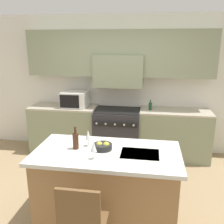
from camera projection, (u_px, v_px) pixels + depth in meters
ground_plane at (100, 207)px, 3.43m from camera, size 10.00×10.00×0.00m
back_cabinetry at (120, 73)px, 4.88m from camera, size 10.00×0.46×2.70m
back_counter at (118, 131)px, 4.95m from camera, size 3.51×0.62×0.95m
range_stove at (117, 132)px, 4.93m from camera, size 0.87×0.70×0.92m
microwave at (75, 99)px, 4.91m from camera, size 0.48×0.44×0.30m
kitchen_island at (107, 186)px, 3.07m from camera, size 1.73×0.90×0.94m
island_chair at (82, 224)px, 2.32m from camera, size 0.42×0.40×0.98m
wine_bottle at (76, 140)px, 2.99m from camera, size 0.07×0.07×0.28m
wine_glass_near at (94, 147)px, 2.71m from camera, size 0.07×0.07×0.21m
wine_glass_far at (88, 135)px, 3.06m from camera, size 0.07×0.07×0.21m
fruit_bowl at (103, 146)px, 2.99m from camera, size 0.22×0.22×0.10m
oil_bottle_on_counter at (150, 106)px, 4.69m from camera, size 0.06×0.06×0.19m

